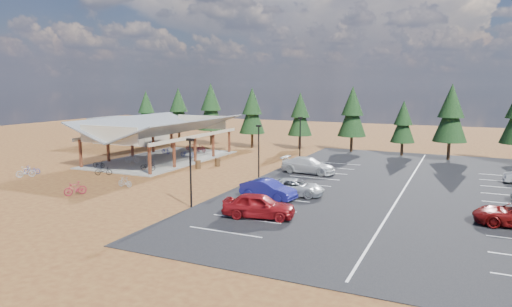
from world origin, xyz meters
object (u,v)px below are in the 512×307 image
at_px(car_1, 268,189).
at_px(car_2, 295,187).
at_px(bike_3, 191,147).
at_px(trash_bin_0, 198,164).
at_px(trash_bin_1, 218,162).
at_px(bike_1, 132,159).
at_px(bike_12, 103,171).
at_px(bike_13, 125,182).
at_px(bike_5, 149,160).
at_px(bike_7, 201,148).
at_px(bike_4, 148,166).
at_px(outbuilding, 131,130).
at_px(bike_11, 75,188).
at_px(bike_0, 99,164).
at_px(lamp_post_0, 190,168).
at_px(bike_6, 187,153).
at_px(bike_2, 166,150).
at_px(lamp_post_2, 300,135).
at_px(bike_pavilion, 162,128).
at_px(bike_10, 32,170).
at_px(lamp_post_1, 259,147).
at_px(car_3, 308,165).
at_px(bike_9, 26,172).
at_px(car_0, 259,205).

distance_m(car_1, car_2, 2.51).
height_order(bike_3, car_2, car_2).
relative_size(trash_bin_0, trash_bin_1, 1.00).
bearing_deg(bike_1, bike_12, -176.57).
xyz_separation_m(trash_bin_0, car_1, (12.11, -9.02, 0.35)).
bearing_deg(bike_13, bike_3, -161.86).
distance_m(bike_5, bike_7, 10.82).
xyz_separation_m(bike_4, car_2, (17.52, -3.48, 0.17)).
distance_m(outbuilding, bike_11, 34.07).
bearing_deg(bike_7, bike_0, 179.82).
distance_m(lamp_post_0, bike_6, 23.92).
bearing_deg(bike_2, bike_1, -156.19).
height_order(lamp_post_2, car_2, lamp_post_2).
distance_m(bike_0, car_2, 23.44).
height_order(bike_6, bike_11, bike_11).
distance_m(lamp_post_2, bike_13, 22.71).
xyz_separation_m(bike_pavilion, trash_bin_1, (8.20, -1.10, -3.37)).
relative_size(trash_bin_1, bike_4, 0.53).
bearing_deg(outbuilding, bike_2, -32.06).
bearing_deg(bike_6, bike_10, 143.77).
height_order(lamp_post_1, bike_5, lamp_post_1).
relative_size(bike_pavilion, car_1, 4.23).
bearing_deg(bike_10, bike_0, 118.95).
bearing_deg(car_3, bike_9, 123.36).
bearing_deg(outbuilding, lamp_post_2, -7.85).
bearing_deg(bike_3, car_2, -138.93).
xyz_separation_m(outbuilding, bike_2, (11.79, -7.38, -1.51)).
bearing_deg(bike_4, car_3, -78.85).
bearing_deg(bike_11, bike_1, 136.80).
height_order(trash_bin_0, bike_4, bike_4).
xyz_separation_m(outbuilding, car_1, (33.16, -23.33, -1.23)).
bearing_deg(trash_bin_0, bike_5, -171.53).
bearing_deg(bike_3, bike_7, -125.54).
xyz_separation_m(trash_bin_0, bike_11, (-2.78, -14.40, 0.11)).
bearing_deg(bike_4, bike_12, 132.28).
height_order(bike_11, car_0, car_0).
distance_m(lamp_post_2, bike_0, 23.18).
relative_size(bike_1, bike_5, 0.96).
bearing_deg(car_1, car_3, 11.62).
height_order(bike_pavilion, bike_2, bike_pavilion).
bearing_deg(bike_12, bike_10, 81.02).
height_order(lamp_post_1, lamp_post_2, same).
bearing_deg(bike_4, bike_2, 17.54).
xyz_separation_m(lamp_post_0, car_3, (3.70, 16.04, -2.13)).
distance_m(car_0, car_1, 5.18).
bearing_deg(bike_0, bike_12, -130.57).
bearing_deg(bike_11, lamp_post_0, 28.66).
distance_m(trash_bin_0, bike_12, 9.72).
bearing_deg(car_1, trash_bin_1, 53.62).
height_order(bike_3, car_3, car_3).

